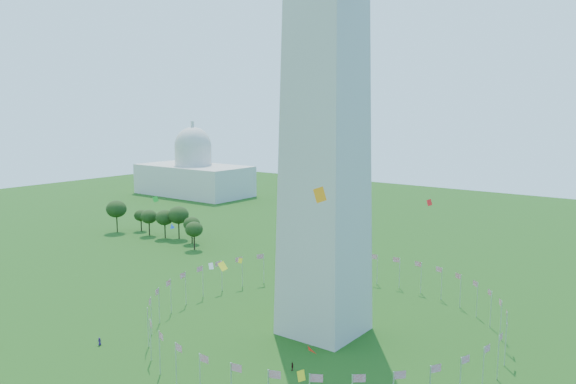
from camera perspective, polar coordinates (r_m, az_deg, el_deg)
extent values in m
cylinder|color=silver|center=(119.20, 20.56, -15.48)|extent=(0.24, 0.24, 9.00)
cylinder|color=silver|center=(125.53, 21.22, -14.28)|extent=(0.24, 0.24, 9.00)
cylinder|color=silver|center=(132.01, 21.27, -13.14)|extent=(0.24, 0.24, 9.00)
cylinder|color=silver|center=(138.45, 20.81, -12.09)|extent=(0.24, 0.24, 9.00)
cylinder|color=silver|center=(144.65, 19.91, -11.15)|extent=(0.24, 0.24, 9.00)
cylinder|color=silver|center=(150.48, 18.65, -10.32)|extent=(0.24, 0.24, 9.00)
cylinder|color=silver|center=(155.81, 17.11, -9.60)|extent=(0.24, 0.24, 9.00)
cylinder|color=silver|center=(160.53, 15.33, -8.99)|extent=(0.24, 0.24, 9.00)
cylinder|color=silver|center=(164.56, 13.37, -8.49)|extent=(0.24, 0.24, 9.00)
cylinder|color=silver|center=(167.82, 11.26, -8.08)|extent=(0.24, 0.24, 9.00)
cylinder|color=silver|center=(170.28, 9.05, -7.78)|extent=(0.24, 0.24, 9.00)
cylinder|color=silver|center=(171.88, 6.76, -7.58)|extent=(0.24, 0.24, 9.00)
cylinder|color=silver|center=(172.60, 4.44, -7.48)|extent=(0.24, 0.24, 9.00)
cylinder|color=silver|center=(172.44, 2.10, -7.47)|extent=(0.24, 0.24, 9.00)
cylinder|color=silver|center=(171.39, -0.21, -7.57)|extent=(0.24, 0.24, 9.00)
cylinder|color=silver|center=(169.47, -2.48, -7.76)|extent=(0.24, 0.24, 9.00)
cylinder|color=silver|center=(166.71, -4.66, -8.06)|extent=(0.24, 0.24, 9.00)
cylinder|color=silver|center=(163.15, -6.73, -8.46)|extent=(0.24, 0.24, 9.00)
cylinder|color=silver|center=(158.86, -8.64, -8.97)|extent=(0.24, 0.24, 9.00)
cylinder|color=silver|center=(153.91, -10.35, -9.59)|extent=(0.24, 0.24, 9.00)
cylinder|color=silver|center=(148.38, -11.81, -10.32)|extent=(0.24, 0.24, 9.00)
cylinder|color=silver|center=(142.40, -12.96, -11.17)|extent=(0.24, 0.24, 9.00)
cylinder|color=silver|center=(136.09, -13.72, -12.13)|extent=(0.24, 0.24, 9.00)
cylinder|color=silver|center=(129.61, -14.03, -13.21)|extent=(0.24, 0.24, 9.00)
cylinder|color=silver|center=(123.16, -13.79, -14.38)|extent=(0.24, 0.24, 9.00)
cylinder|color=silver|center=(116.94, -12.90, -15.62)|extent=(0.24, 0.24, 9.00)
cylinder|color=silver|center=(111.20, -11.30, -16.88)|extent=(0.24, 0.24, 9.00)
cylinder|color=silver|center=(106.21, -8.93, -18.09)|extent=(0.24, 0.24, 9.00)
cylinder|color=silver|center=(107.95, 17.09, -17.92)|extent=(0.24, 0.24, 9.00)
cylinder|color=silver|center=(113.25, 19.21, -16.72)|extent=(0.24, 0.24, 9.00)
imported|color=#551315|center=(117.16, 0.44, -17.31)|extent=(0.96, 1.18, 1.74)
imported|color=#32194B|center=(134.82, -18.60, -14.19)|extent=(0.71, 0.94, 1.76)
plane|color=red|center=(96.43, 2.36, -15.75)|extent=(2.00, 1.76, 2.13)
plane|color=orange|center=(68.95, 3.25, -0.29)|extent=(1.20, 1.83, 2.16)
plane|color=green|center=(111.74, -13.31, -0.72)|extent=(0.48, 1.48, 1.41)
plane|color=blue|center=(160.53, -11.68, -3.49)|extent=(0.54, 1.83, 1.75)
plane|color=yellow|center=(134.43, -4.87, -6.96)|extent=(1.00, 1.18, 1.40)
plane|color=yellow|center=(108.55, -6.65, -7.50)|extent=(1.73, 1.88, 1.79)
plane|color=red|center=(108.87, 14.17, -1.05)|extent=(1.16, 0.82, 1.41)
plane|color=yellow|center=(102.23, 1.35, -18.17)|extent=(1.86, 1.39, 1.93)
plane|color=white|center=(160.51, -7.82, -7.47)|extent=(1.47, 1.85, 1.81)
ellipsoid|color=#264416|center=(248.26, -17.01, -2.41)|extent=(8.49, 8.49, 13.27)
ellipsoid|color=#264416|center=(248.15, -14.70, -2.83)|extent=(5.71, 5.71, 8.93)
ellipsoid|color=#264416|center=(238.30, -13.93, -3.06)|extent=(6.75, 6.75, 10.55)
ellipsoid|color=#264416|center=(231.71, -12.41, -3.24)|extent=(7.25, 7.25, 11.32)
ellipsoid|color=#264416|center=(229.55, -11.05, -3.10)|extent=(8.28, 8.28, 12.94)
ellipsoid|color=#264416|center=(221.25, -9.74, -3.86)|extent=(6.51, 6.51, 10.18)
ellipsoid|color=#264416|center=(210.99, -9.51, -4.43)|extent=(6.62, 6.62, 10.35)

